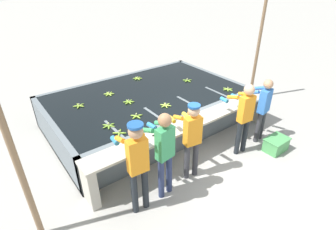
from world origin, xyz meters
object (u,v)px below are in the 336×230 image
object	(u,v)px
banana_bunch_floating_3	(109,126)
worker_2	(191,135)
banana_bunch_floating_9	(79,106)
knife_1	(132,144)
worker_3	(244,113)
support_post_left	(13,153)
support_post_right	(258,49)
banana_bunch_floating_0	(136,116)
banana_bunch_floating_8	(228,89)
crate	(276,144)
banana_bunch_floating_2	(119,133)
banana_bunch_floating_4	(109,94)
banana_bunch_floating_5	(138,78)
banana_bunch_floating_1	(187,80)
banana_bunch_floating_6	(166,105)
worker_4	(262,105)
worker_1	(164,148)
worker_0	(137,160)
banana_bunch_floating_7	(129,102)
knife_0	(158,135)

from	to	relation	value
banana_bunch_floating_3	worker_2	bearing A→B (deg)	-53.92
banana_bunch_floating_9	knife_1	distance (m)	2.08
worker_3	support_post_left	world-z (taller)	support_post_left
support_post_right	banana_bunch_floating_0	bearing A→B (deg)	-178.19
banana_bunch_floating_8	crate	world-z (taller)	banana_bunch_floating_8
banana_bunch_floating_2	banana_bunch_floating_4	xyz separation A→B (m)	(0.66, 1.79, -0.00)
worker_3	banana_bunch_floating_9	distance (m)	3.74
banana_bunch_floating_0	banana_bunch_floating_9	size ratio (longest dim) A/B	1.00
banana_bunch_floating_5	banana_bunch_floating_9	xyz separation A→B (m)	(-2.00, -0.66, 0.00)
banana_bunch_floating_8	banana_bunch_floating_9	world-z (taller)	same
banana_bunch_floating_1	banana_bunch_floating_2	distance (m)	3.13
worker_2	banana_bunch_floating_6	world-z (taller)	worker_2
banana_bunch_floating_6	support_post_right	bearing A→B (deg)	1.91
worker_4	banana_bunch_floating_4	xyz separation A→B (m)	(-2.45, 2.84, -0.07)
banana_bunch_floating_4	banana_bunch_floating_6	size ratio (longest dim) A/B	0.99
worker_3	banana_bunch_floating_4	bearing A→B (deg)	120.75
banana_bunch_floating_6	banana_bunch_floating_2	bearing A→B (deg)	-164.45
banana_bunch_floating_9	support_post_left	world-z (taller)	support_post_left
banana_bunch_floating_8	knife_1	xyz separation A→B (m)	(-3.29, -0.60, -0.01)
worker_2	banana_bunch_floating_0	distance (m)	1.44
support_post_left	banana_bunch_floating_4	bearing A→B (deg)	44.66
banana_bunch_floating_3	banana_bunch_floating_5	world-z (taller)	same
banana_bunch_floating_3	crate	size ratio (longest dim) A/B	0.51
banana_bunch_floating_5	banana_bunch_floating_8	distance (m)	2.60
worker_2	support_post_left	bearing A→B (deg)	172.15
worker_2	worker_1	bearing A→B (deg)	-173.99
worker_3	banana_bunch_floating_8	world-z (taller)	worker_3
banana_bunch_floating_4	support_post_right	distance (m)	4.51
banana_bunch_floating_4	knife_1	world-z (taller)	banana_bunch_floating_4
crate	worker_0	bearing A→B (deg)	171.80
worker_4	knife_1	distance (m)	3.16
worker_0	banana_bunch_floating_3	size ratio (longest dim) A/B	6.11
banana_bunch_floating_1	banana_bunch_floating_8	size ratio (longest dim) A/B	0.99
banana_bunch_floating_7	worker_4	bearing A→B (deg)	-43.01
banana_bunch_floating_1	crate	distance (m)	2.96
knife_1	banana_bunch_floating_8	bearing A→B (deg)	10.30
worker_3	support_post_left	bearing A→B (deg)	173.57
banana_bunch_floating_4	support_post_left	xyz separation A→B (m)	(-2.45, -2.42, 0.74)
banana_bunch_floating_6	knife_1	distance (m)	1.65
worker_0	banana_bunch_floating_0	bearing A→B (deg)	59.21
worker_0	banana_bunch_floating_4	xyz separation A→B (m)	(0.93, 2.90, -0.19)
worker_1	worker_4	world-z (taller)	worker_1
worker_1	banana_bunch_floating_7	distance (m)	2.24
knife_0	banana_bunch_floating_6	bearing A→B (deg)	46.64
banana_bunch_floating_9	support_post_right	distance (m)	5.28
worker_3	support_post_left	xyz separation A→B (m)	(-4.17, 0.47, 0.61)
worker_1	banana_bunch_floating_0	xyz separation A→B (m)	(0.35, 1.46, -0.15)
knife_0	banana_bunch_floating_0	bearing A→B (deg)	86.83
crate	support_post_right	xyz separation A→B (m)	(1.85, 2.11, 1.44)
banana_bunch_floating_2	crate	size ratio (longest dim) A/B	0.44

